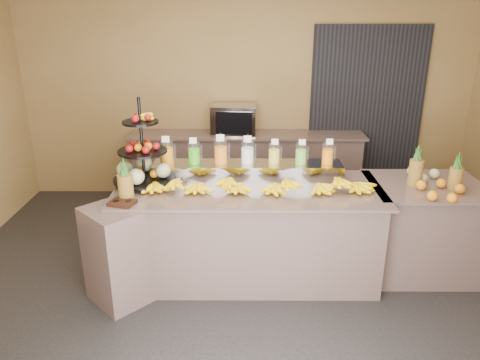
{
  "coord_description": "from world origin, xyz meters",
  "views": [
    {
      "loc": [
        -0.06,
        -3.76,
        2.54
      ],
      "look_at": [
        -0.08,
        0.3,
        1.01
      ],
      "focal_mm": 35.0,
      "sensor_mm": 36.0,
      "label": 1
    }
  ],
  "objects_px": {
    "banana_heap": "(257,183)",
    "condiment_caddy": "(122,203)",
    "pitcher_tray": "(247,170)",
    "right_fruit_pile": "(437,183)",
    "oven_warmer": "(234,119)",
    "fruit_stand": "(147,162)"
  },
  "relations": [
    {
      "from": "banana_heap",
      "to": "condiment_caddy",
      "type": "relative_size",
      "value": 10.12
    },
    {
      "from": "right_fruit_pile",
      "to": "oven_warmer",
      "type": "distance_m",
      "value": 2.76
    },
    {
      "from": "pitcher_tray",
      "to": "banana_heap",
      "type": "height_order",
      "value": "banana_heap"
    },
    {
      "from": "pitcher_tray",
      "to": "condiment_caddy",
      "type": "xyz_separation_m",
      "value": [
        -1.08,
        -0.67,
        -0.06
      ]
    },
    {
      "from": "oven_warmer",
      "to": "pitcher_tray",
      "type": "bearing_deg",
      "value": -80.11
    },
    {
      "from": "condiment_caddy",
      "to": "right_fruit_pile",
      "type": "relative_size",
      "value": 0.46
    },
    {
      "from": "pitcher_tray",
      "to": "right_fruit_pile",
      "type": "distance_m",
      "value": 1.76
    },
    {
      "from": "oven_warmer",
      "to": "fruit_stand",
      "type": "bearing_deg",
      "value": -108.79
    },
    {
      "from": "condiment_caddy",
      "to": "right_fruit_pile",
      "type": "xyz_separation_m",
      "value": [
        2.81,
        0.33,
        0.06
      ]
    },
    {
      "from": "condiment_caddy",
      "to": "banana_heap",
      "type": "bearing_deg",
      "value": 15.16
    },
    {
      "from": "banana_heap",
      "to": "fruit_stand",
      "type": "distance_m",
      "value": 1.06
    },
    {
      "from": "oven_warmer",
      "to": "condiment_caddy",
      "type": "bearing_deg",
      "value": -107.0
    },
    {
      "from": "right_fruit_pile",
      "to": "oven_warmer",
      "type": "height_order",
      "value": "oven_warmer"
    },
    {
      "from": "fruit_stand",
      "to": "condiment_caddy",
      "type": "relative_size",
      "value": 3.91
    },
    {
      "from": "pitcher_tray",
      "to": "banana_heap",
      "type": "relative_size",
      "value": 0.86
    },
    {
      "from": "banana_heap",
      "to": "condiment_caddy",
      "type": "bearing_deg",
      "value": -164.84
    },
    {
      "from": "right_fruit_pile",
      "to": "oven_warmer",
      "type": "bearing_deg",
      "value": 133.23
    },
    {
      "from": "pitcher_tray",
      "to": "fruit_stand",
      "type": "distance_m",
      "value": 0.97
    },
    {
      "from": "oven_warmer",
      "to": "right_fruit_pile",
      "type": "bearing_deg",
      "value": -42.26
    },
    {
      "from": "pitcher_tray",
      "to": "banana_heap",
      "type": "xyz_separation_m",
      "value": [
        0.08,
        -0.35,
        0.0
      ]
    },
    {
      "from": "condiment_caddy",
      "to": "pitcher_tray",
      "type": "bearing_deg",
      "value": 31.82
    },
    {
      "from": "fruit_stand",
      "to": "oven_warmer",
      "type": "distance_m",
      "value": 2.0
    }
  ]
}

